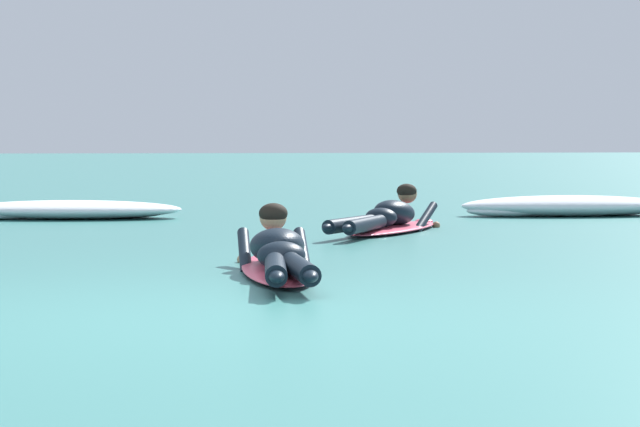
% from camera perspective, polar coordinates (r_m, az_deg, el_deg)
% --- Properties ---
extents(ground_plane, '(120.00, 120.00, 0.00)m').
position_cam_1_polar(ground_plane, '(16.57, -6.70, 0.20)').
color(ground_plane, '#387A75').
extents(surfer_near, '(0.57, 2.60, 0.54)m').
position_cam_1_polar(surfer_near, '(8.56, -2.00, -2.04)').
color(surfer_near, '#E54C66').
rests_on(surfer_near, ground).
extents(surfer_far, '(1.74, 2.41, 0.54)m').
position_cam_1_polar(surfer_far, '(12.45, 3.30, -0.28)').
color(surfer_far, '#E54C66').
rests_on(surfer_far, ground).
extents(whitewater_front, '(2.78, 1.01, 0.26)m').
position_cam_1_polar(whitewater_front, '(15.41, 11.79, 0.34)').
color(whitewater_front, white).
rests_on(whitewater_front, ground).
extents(whitewater_mid_left, '(2.85, 1.30, 0.22)m').
position_cam_1_polar(whitewater_mid_left, '(14.90, -11.90, 0.16)').
color(whitewater_mid_left, white).
rests_on(whitewater_mid_left, ground).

